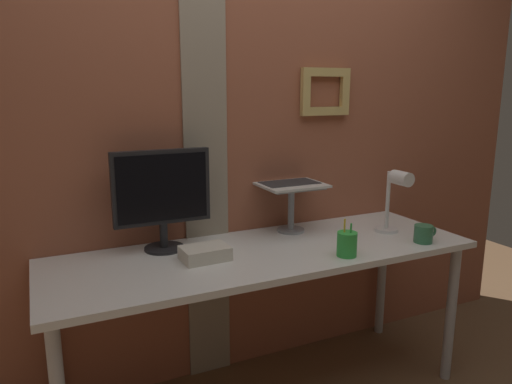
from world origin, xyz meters
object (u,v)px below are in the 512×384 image
(pen_cup, at_px, (347,244))
(coffee_mug, at_px, (424,234))
(monitor, at_px, (162,192))
(desk_lamp, at_px, (395,195))
(laptop, at_px, (285,172))

(pen_cup, relative_size, coffee_mug, 1.35)
(coffee_mug, bearing_deg, monitor, 159.59)
(pen_cup, bearing_deg, desk_lamp, 22.64)
(monitor, bearing_deg, desk_lamp, -13.07)
(monitor, height_order, desk_lamp, monitor)
(monitor, relative_size, pen_cup, 2.74)
(laptop, relative_size, pen_cup, 1.93)
(laptop, xyz_separation_m, pen_cup, (0.04, -0.50, -0.25))
(laptop, bearing_deg, desk_lamp, -36.29)
(laptop, bearing_deg, monitor, -173.94)
(monitor, height_order, pen_cup, monitor)
(coffee_mug, bearing_deg, laptop, 134.29)
(monitor, relative_size, desk_lamp, 1.40)
(laptop, distance_m, pen_cup, 0.56)
(desk_lamp, bearing_deg, monitor, 166.93)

